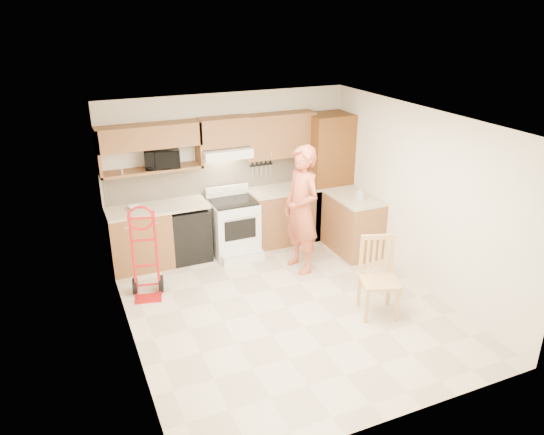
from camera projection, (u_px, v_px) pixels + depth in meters
floor at (287, 307)px, 6.92m from camera, size 4.00×4.50×0.02m
ceiling at (289, 120)px, 5.96m from camera, size 4.00×4.50×0.02m
wall_back at (229, 171)px, 8.36m from camera, size 4.00×0.02×2.50m
wall_front at (398, 312)px, 4.52m from camera, size 4.00×0.02×2.50m
wall_left at (123, 248)px, 5.70m from camera, size 0.02×4.50×2.50m
wall_right at (419, 198)px, 7.18m from camera, size 0.02×4.50×2.50m
backsplash at (229, 174)px, 8.36m from camera, size 3.92×0.03×0.55m
lower_cab_left at (140, 239)px, 7.83m from camera, size 0.90×0.60×0.90m
dishwasher at (188, 233)px, 8.11m from camera, size 0.60×0.60×0.85m
lower_cab_right at (283, 216)px, 8.71m from camera, size 1.14×0.60×0.90m
countertop_left at (157, 208)px, 7.76m from camera, size 1.50×0.63×0.04m
countertop_right at (283, 189)px, 8.53m from camera, size 1.14×0.63×0.04m
cab_return_right at (353, 225)px, 8.35m from camera, size 0.60×1.00×0.90m
countertop_return at (354, 197)px, 8.17m from camera, size 0.63×1.00×0.04m
pantry_tall at (327, 176)px, 8.78m from camera, size 0.70×0.60×2.10m
upper_cab_left at (149, 136)px, 7.47m from camera, size 1.50×0.33×0.34m
upper_shelf_mw at (152, 170)px, 7.67m from camera, size 1.50×0.33×0.04m
upper_cab_center at (223, 132)px, 7.90m from camera, size 0.76×0.33×0.44m
upper_cab_right at (280, 135)px, 8.31m from camera, size 1.14×0.33×0.70m
range_hood at (226, 152)px, 7.97m from camera, size 0.76×0.46×0.14m
knife_strip at (261, 168)px, 8.52m from camera, size 0.40×0.05×0.29m
microwave at (162, 158)px, 7.66m from camera, size 0.55×0.41×0.28m
range at (235, 223)px, 8.21m from camera, size 0.71×0.93×1.05m
person at (302, 210)px, 7.56m from camera, size 0.56×0.76×1.92m
hand_truck at (145, 257)px, 6.95m from camera, size 0.56×0.53×1.20m
dining_chair at (380, 278)px, 6.58m from camera, size 0.60×0.63×1.03m
soap_bottle at (360, 194)px, 8.00m from camera, size 0.09×0.09×0.19m
bowl at (136, 208)px, 7.63m from camera, size 0.21×0.21×0.05m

